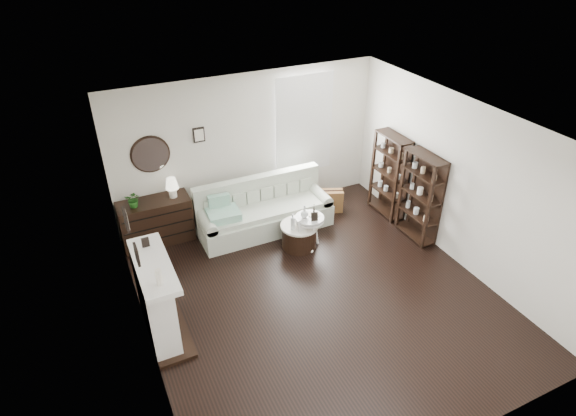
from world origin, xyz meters
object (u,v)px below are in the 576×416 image
sofa (263,213)px  dresser (156,221)px  drum_table (299,236)px  pedestal_table (309,220)px

sofa → dresser: size_ratio=1.99×
sofa → dresser: bearing=168.0°
sofa → drum_table: 0.89m
dresser → drum_table: bearing=-29.4°
sofa → dresser: (-1.85, 0.40, 0.09)m
sofa → pedestal_table: (0.48, -0.90, 0.24)m
sofa → pedestal_table: 1.04m
pedestal_table → drum_table: bearing=156.4°
pedestal_table → dresser: bearing=151.0°
dresser → drum_table: dresser is taller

